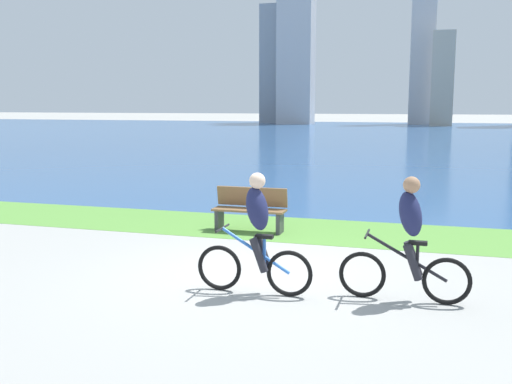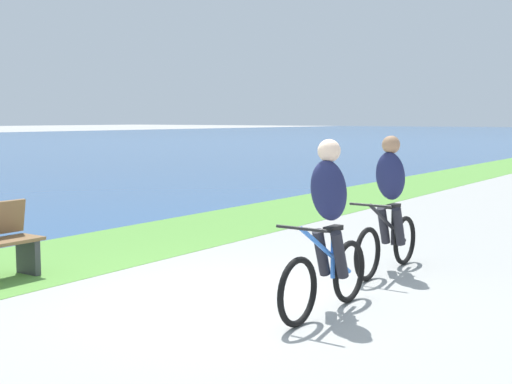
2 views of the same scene
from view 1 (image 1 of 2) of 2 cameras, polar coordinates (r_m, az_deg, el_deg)
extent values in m
plane|color=#9E9E99|center=(9.13, 0.28, -7.97)|extent=(300.00, 300.00, 0.00)
cube|color=#59933D|center=(12.27, 4.62, -3.67)|extent=(120.00, 2.47, 0.01)
cube|color=#2D568C|center=(49.92, 13.64, 5.32)|extent=(300.00, 73.62, 0.00)
torus|color=black|center=(8.31, -3.57, -7.35)|extent=(0.64, 0.06, 0.64)
torus|color=black|center=(8.03, 3.26, -7.91)|extent=(0.64, 0.06, 0.64)
cylinder|color=blue|center=(8.08, -0.05, -5.71)|extent=(0.98, 0.04, 0.61)
cylinder|color=blue|center=(8.06, 0.82, -6.11)|extent=(0.04, 0.04, 0.47)
cube|color=black|center=(7.99, 0.82, -4.34)|extent=(0.24, 0.10, 0.05)
cylinder|color=black|center=(8.16, -3.28, -3.52)|extent=(0.03, 0.52, 0.03)
ellipsoid|color=#1E234C|center=(7.95, 0.13, -1.63)|extent=(0.40, 0.36, 0.65)
sphere|color=beige|center=(7.89, 0.13, 1.09)|extent=(0.22, 0.22, 0.22)
cylinder|color=#26262D|center=(7.97, 0.27, -6.16)|extent=(0.27, 0.11, 0.49)
cylinder|color=#26262D|center=(8.16, 0.66, -5.81)|extent=(0.27, 0.11, 0.49)
torus|color=black|center=(8.12, 10.28, -7.89)|extent=(0.63, 0.06, 0.63)
torus|color=black|center=(8.09, 18.04, -8.25)|extent=(0.63, 0.06, 0.63)
cylinder|color=black|center=(8.01, 14.40, -6.16)|extent=(1.06, 0.04, 0.60)
cylinder|color=black|center=(8.02, 15.38, -6.55)|extent=(0.04, 0.04, 0.47)
cube|color=black|center=(7.96, 15.46, -4.79)|extent=(0.24, 0.10, 0.05)
cylinder|color=black|center=(7.98, 10.74, -4.01)|extent=(0.03, 0.52, 0.03)
ellipsoid|color=#1E234C|center=(7.89, 14.77, -2.07)|extent=(0.40, 0.36, 0.65)
sphere|color=#A57A59|center=(7.83, 14.88, 0.67)|extent=(0.22, 0.22, 0.22)
cylinder|color=#26262D|center=(7.93, 14.98, -6.62)|extent=(0.27, 0.11, 0.49)
cylinder|color=#26262D|center=(8.12, 15.02, -6.26)|extent=(0.27, 0.11, 0.49)
cube|color=brown|center=(11.99, -0.67, -1.76)|extent=(1.50, 0.45, 0.04)
cube|color=brown|center=(12.13, -0.40, -0.44)|extent=(1.50, 0.11, 0.40)
cube|color=#38383D|center=(11.86, 2.34, -2.99)|extent=(0.08, 0.37, 0.45)
cube|color=#38383D|center=(12.24, -3.58, -2.64)|extent=(0.08, 0.37, 0.45)
cube|color=#8C939E|center=(82.39, 2.24, 12.23)|extent=(4.43, 4.24, 15.82)
cube|color=#B7B7BC|center=(78.17, 3.92, 13.41)|extent=(4.46, 3.45, 18.54)
cube|color=#B7B7BC|center=(79.89, 15.97, 14.44)|extent=(3.01, 3.14, 22.50)
cube|color=#ADA899|center=(75.06, 17.65, 10.41)|extent=(2.59, 3.40, 11.14)
camera|label=2|loc=(9.06, -44.48, 1.54)|focal=47.98mm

